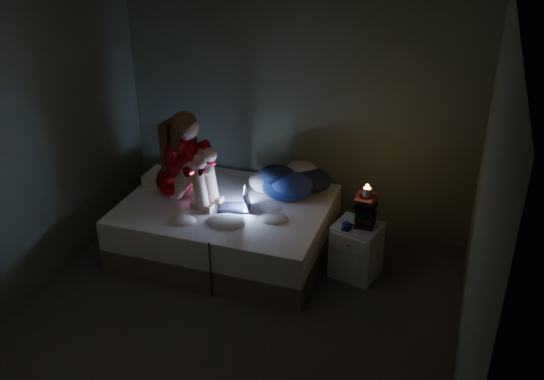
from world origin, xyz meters
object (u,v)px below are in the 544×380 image
at_px(laptop, 233,199).
at_px(bed, 227,227).
at_px(nightstand, 356,250).
at_px(woman, 174,155).
at_px(candle, 367,188).
at_px(phone, 349,229).

bearing_deg(laptop, bed, 125.86).
relative_size(laptop, nightstand, 0.57).
relative_size(woman, candle, 11.38).
distance_m(bed, woman, 0.87).
xyz_separation_m(bed, nightstand, (1.28, -0.01, -0.00)).
relative_size(bed, nightstand, 3.65).
bearing_deg(candle, laptop, -175.29).
bearing_deg(nightstand, laptop, -162.72).
xyz_separation_m(bed, phone, (1.22, -0.10, 0.27)).
height_order(woman, candle, woman).
height_order(woman, phone, woman).
xyz_separation_m(woman, candle, (1.82, 0.08, -0.09)).
height_order(woman, laptop, woman).
bearing_deg(nightstand, phone, -108.65).
distance_m(woman, phone, 1.77).
distance_m(woman, nightstand, 1.91).
distance_m(laptop, candle, 1.25).
distance_m(woman, candle, 1.82).
relative_size(laptop, candle, 3.75).
bearing_deg(woman, bed, 14.84).
distance_m(bed, laptop, 0.40).
xyz_separation_m(woman, laptop, (0.60, -0.03, -0.35)).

